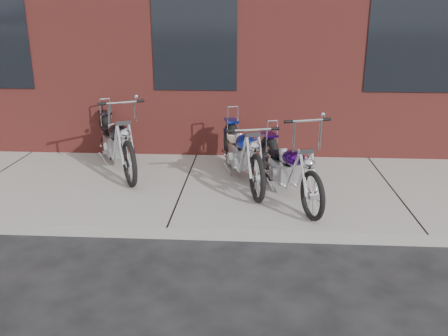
{
  "coord_description": "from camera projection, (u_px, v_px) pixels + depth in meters",
  "views": [
    {
      "loc": [
        0.98,
        -5.01,
        2.55
      ],
      "look_at": [
        0.62,
        0.8,
        0.64
      ],
      "focal_mm": 38.0,
      "sensor_mm": 36.0,
      "label": 1
    }
  ],
  "objects": [
    {
      "name": "chopper_purple",
      "position": [
        287.0,
        169.0,
        6.4
      ],
      "size": [
        0.82,
        2.05,
        1.2
      ],
      "rotation": [
        0.0,
        0.0,
        -1.25
      ],
      "color": "black",
      "rests_on": "sidewalk"
    },
    {
      "name": "chopper_blue",
      "position": [
        242.0,
        154.0,
        7.0
      ],
      "size": [
        0.78,
        2.24,
        1.0
      ],
      "rotation": [
        0.0,
        0.0,
        -1.31
      ],
      "color": "black",
      "rests_on": "sidewalk"
    },
    {
      "name": "ground",
      "position": [
        167.0,
        239.0,
        5.6
      ],
      "size": [
        120.0,
        120.0,
        0.0
      ],
      "primitive_type": "plane",
      "color": "black",
      "rests_on": "ground"
    },
    {
      "name": "chopper_third",
      "position": [
        116.0,
        143.0,
        7.52
      ],
      "size": [
        1.2,
        2.15,
        1.2
      ],
      "rotation": [
        0.0,
        0.0,
        -1.09
      ],
      "color": "black",
      "rests_on": "sidewalk"
    },
    {
      "name": "sidewalk",
      "position": [
        185.0,
        189.0,
        7.0
      ],
      "size": [
        22.0,
        3.0,
        0.15
      ],
      "primitive_type": "cube",
      "color": "#9A958B",
      "rests_on": "ground"
    }
  ]
}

